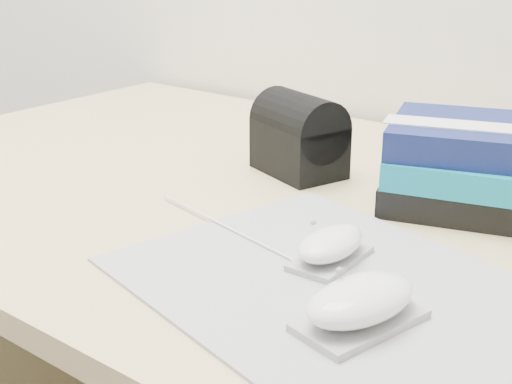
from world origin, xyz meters
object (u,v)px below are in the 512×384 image
Objects in this scene: mouse_front at (361,303)px; book_stack at (479,166)px; mouse_rear at (331,246)px; pouch at (299,135)px; desk at (392,364)px.

book_stack reaches higher than mouse_front.
mouse_rear is 0.30m from pouch.
desk is 0.40m from mouse_front.
pouch is at bearing 131.08° from mouse_rear.
desk is at bearing 95.28° from mouse_rear.
book_stack reaches higher than mouse_rear.
mouse_rear reaches higher than desk.
book_stack reaches higher than desk.
mouse_front is at bearing -84.43° from book_stack.
mouse_rear is at bearing 133.93° from mouse_front.
book_stack is at bearing 6.14° from pouch.
pouch is at bearing 131.93° from mouse_front.
book_stack is (0.05, 0.25, 0.03)m from mouse_rear.
book_stack is 0.25m from pouch.
mouse_front is at bearing -48.07° from pouch.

